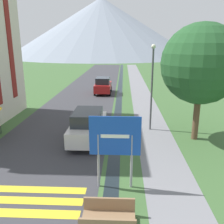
{
  "coord_description": "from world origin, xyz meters",
  "views": [
    {
      "loc": [
        1.62,
        -4.23,
        5.59
      ],
      "look_at": [
        0.96,
        10.0,
        1.58
      ],
      "focal_mm": 40.0,
      "sensor_mm": 36.0,
      "label": 1
    }
  ],
  "objects_px": {
    "footbridge": "(108,220)",
    "streetlamp": "(152,81)",
    "tree_by_path": "(201,64)",
    "road_sign": "(115,142)",
    "parked_car_near": "(88,125)",
    "parked_car_far": "(103,85)"
  },
  "relations": [
    {
      "from": "road_sign",
      "to": "streetlamp",
      "type": "height_order",
      "value": "streetlamp"
    },
    {
      "from": "footbridge",
      "to": "tree_by_path",
      "type": "bearing_deg",
      "value": 58.21
    },
    {
      "from": "road_sign",
      "to": "parked_car_near",
      "type": "distance_m",
      "value": 5.26
    },
    {
      "from": "streetlamp",
      "to": "tree_by_path",
      "type": "height_order",
      "value": "tree_by_path"
    },
    {
      "from": "streetlamp",
      "to": "footbridge",
      "type": "bearing_deg",
      "value": -103.67
    },
    {
      "from": "streetlamp",
      "to": "tree_by_path",
      "type": "xyz_separation_m",
      "value": [
        2.49,
        -1.53,
        1.19
      ]
    },
    {
      "from": "parked_car_near",
      "to": "tree_by_path",
      "type": "bearing_deg",
      "value": 4.63
    },
    {
      "from": "footbridge",
      "to": "parked_car_near",
      "type": "height_order",
      "value": "parked_car_near"
    },
    {
      "from": "footbridge",
      "to": "parked_car_far",
      "type": "bearing_deg",
      "value": 95.07
    },
    {
      "from": "parked_car_far",
      "to": "tree_by_path",
      "type": "relative_size",
      "value": 0.57
    },
    {
      "from": "road_sign",
      "to": "tree_by_path",
      "type": "distance_m",
      "value": 7.48
    },
    {
      "from": "parked_car_near",
      "to": "parked_car_far",
      "type": "relative_size",
      "value": 1.18
    },
    {
      "from": "parked_car_near",
      "to": "tree_by_path",
      "type": "distance_m",
      "value": 7.23
    },
    {
      "from": "parked_car_near",
      "to": "footbridge",
      "type": "bearing_deg",
      "value": -77.26
    },
    {
      "from": "footbridge",
      "to": "streetlamp",
      "type": "xyz_separation_m",
      "value": [
        2.22,
        9.12,
        2.99
      ]
    },
    {
      "from": "footbridge",
      "to": "parked_car_far",
      "type": "xyz_separation_m",
      "value": [
        -1.85,
        20.86,
        0.68
      ]
    },
    {
      "from": "streetlamp",
      "to": "tree_by_path",
      "type": "bearing_deg",
      "value": -31.64
    },
    {
      "from": "road_sign",
      "to": "streetlamp",
      "type": "distance_m",
      "value": 7.33
    },
    {
      "from": "tree_by_path",
      "to": "parked_car_near",
      "type": "bearing_deg",
      "value": -175.37
    },
    {
      "from": "parked_car_near",
      "to": "parked_car_far",
      "type": "height_order",
      "value": "same"
    },
    {
      "from": "parked_car_far",
      "to": "footbridge",
      "type": "bearing_deg",
      "value": -84.93
    },
    {
      "from": "road_sign",
      "to": "parked_car_near",
      "type": "height_order",
      "value": "road_sign"
    }
  ]
}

